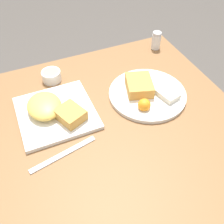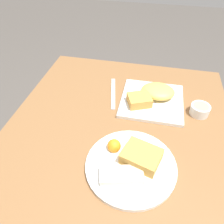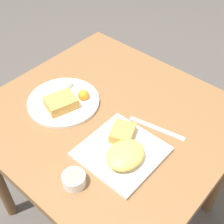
{
  "view_description": "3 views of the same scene",
  "coord_description": "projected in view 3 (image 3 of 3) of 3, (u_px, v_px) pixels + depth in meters",
  "views": [
    {
      "loc": [
        0.52,
        -0.22,
        1.36
      ],
      "look_at": [
        -0.02,
        0.02,
        0.74
      ],
      "focal_mm": 42.0,
      "sensor_mm": 36.0,
      "label": 1
    },
    {
      "loc": [
        -0.09,
        0.56,
        1.29
      ],
      "look_at": [
        0.03,
        -0.01,
        0.76
      ],
      "focal_mm": 35.0,
      "sensor_mm": 36.0,
      "label": 2
    },
    {
      "loc": [
        -0.61,
        -0.55,
        1.54
      ],
      "look_at": [
        -0.02,
        -0.03,
        0.76
      ],
      "focal_mm": 50.0,
      "sensor_mm": 36.0,
      "label": 3
    }
  ],
  "objects": [
    {
      "name": "sauce_ramekin",
      "position": [
        74.0,
        179.0,
        0.94
      ],
      "size": [
        0.07,
        0.07,
        0.04
      ],
      "color": "white",
      "rests_on": "dining_table"
    },
    {
      "name": "plate_oval_far",
      "position": [
        64.0,
        101.0,
        1.2
      ],
      "size": [
        0.28,
        0.28,
        0.05
      ],
      "color": "white",
      "rests_on": "dining_table"
    },
    {
      "name": "butter_knife",
      "position": [
        157.0,
        128.0,
        1.11
      ],
      "size": [
        0.06,
        0.21,
        0.0
      ],
      "rotation": [
        0.0,
        0.0,
        1.77
      ],
      "color": "silver",
      "rests_on": "dining_table"
    },
    {
      "name": "plate_square_near",
      "position": [
        123.0,
        150.0,
        1.02
      ],
      "size": [
        0.25,
        0.25,
        0.06
      ],
      "color": "white",
      "rests_on": "dining_table"
    },
    {
      "name": "ground_plane",
      "position": [
        110.0,
        209.0,
        1.66
      ],
      "size": [
        8.0,
        8.0,
        0.0
      ],
      "primitive_type": "plane",
      "color": "#4C4742"
    },
    {
      "name": "dining_table",
      "position": [
        109.0,
        131.0,
        1.23
      ],
      "size": [
        0.82,
        0.89,
        0.71
      ],
      "color": "brown",
      "rests_on": "ground_plane"
    }
  ]
}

